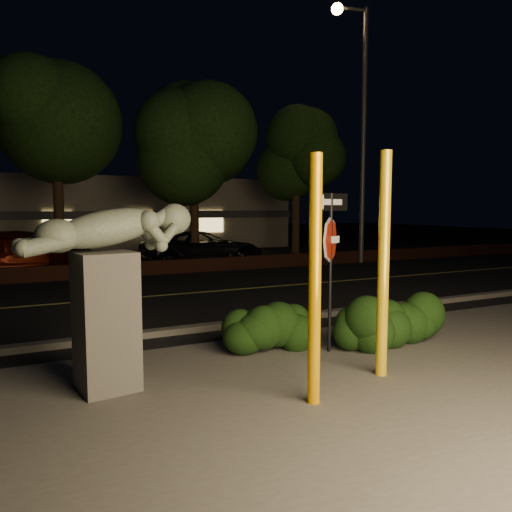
% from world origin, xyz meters
% --- Properties ---
extents(ground, '(90.00, 90.00, 0.00)m').
position_xyz_m(ground, '(0.00, 10.00, 0.00)').
color(ground, black).
rests_on(ground, ground).
extents(patio, '(14.00, 6.00, 0.02)m').
position_xyz_m(patio, '(0.00, -1.00, 0.01)').
color(patio, '#4C4944').
rests_on(patio, ground).
extents(road, '(80.00, 8.00, 0.01)m').
position_xyz_m(road, '(0.00, 7.00, 0.01)').
color(road, black).
rests_on(road, ground).
extents(lane_marking, '(80.00, 0.12, 0.00)m').
position_xyz_m(lane_marking, '(0.00, 7.00, 0.02)').
color(lane_marking, '#B9AC4A').
rests_on(lane_marking, road).
extents(curb, '(80.00, 0.25, 0.12)m').
position_xyz_m(curb, '(0.00, 2.90, 0.06)').
color(curb, '#4C4944').
rests_on(curb, ground).
extents(brick_wall, '(40.00, 0.35, 0.50)m').
position_xyz_m(brick_wall, '(0.00, 11.30, 0.25)').
color(brick_wall, '#411E15').
rests_on(brick_wall, ground).
extents(parking_lot, '(40.00, 12.00, 0.01)m').
position_xyz_m(parking_lot, '(0.00, 17.00, 0.01)').
color(parking_lot, black).
rests_on(parking_lot, ground).
extents(building, '(22.00, 10.20, 4.00)m').
position_xyz_m(building, '(0.00, 24.99, 2.00)').
color(building, '#716A5A').
rests_on(building, ground).
extents(tree_far_b, '(5.20, 5.20, 8.41)m').
position_xyz_m(tree_far_b, '(-2.50, 13.20, 6.05)').
color(tree_far_b, black).
rests_on(tree_far_b, ground).
extents(tree_far_c, '(4.80, 4.80, 7.84)m').
position_xyz_m(tree_far_c, '(2.50, 12.80, 5.66)').
color(tree_far_c, black).
rests_on(tree_far_c, ground).
extents(tree_far_d, '(4.40, 4.40, 7.42)m').
position_xyz_m(tree_far_d, '(7.50, 13.30, 5.42)').
color(tree_far_d, black).
rests_on(tree_far_d, ground).
extents(yellow_pole_left, '(0.15, 0.15, 3.05)m').
position_xyz_m(yellow_pole_left, '(-0.89, -1.14, 1.52)').
color(yellow_pole_left, '#F9A804').
rests_on(yellow_pole_left, ground).
extents(yellow_pole_right, '(0.16, 0.16, 3.19)m').
position_xyz_m(yellow_pole_right, '(0.54, -0.71, 1.59)').
color(yellow_pole_right, yellow).
rests_on(yellow_pole_right, ground).
extents(signpost, '(0.86, 0.30, 2.63)m').
position_xyz_m(signpost, '(0.54, 0.58, 1.87)').
color(signpost, black).
rests_on(signpost, ground).
extents(sculpture, '(2.31, 0.89, 2.46)m').
position_xyz_m(sculpture, '(-3.02, 0.47, 1.52)').
color(sculpture, '#4C4944').
rests_on(sculpture, ground).
extents(hedge_center, '(1.82, 1.01, 0.90)m').
position_xyz_m(hedge_center, '(-0.31, 1.22, 0.45)').
color(hedge_center, black).
rests_on(hedge_center, ground).
extents(hedge_right, '(1.85, 1.27, 1.10)m').
position_xyz_m(hedge_right, '(1.43, 0.44, 0.55)').
color(hedge_right, black).
rests_on(hedge_right, ground).
extents(hedge_far_right, '(1.50, 1.22, 0.90)m').
position_xyz_m(hedge_far_right, '(2.37, 0.59, 0.45)').
color(hedge_far_right, black).
rests_on(hedge_far_right, ground).
extents(streetlight, '(1.57, 0.65, 10.68)m').
position_xyz_m(streetlight, '(9.25, 11.14, 6.36)').
color(streetlight, '#48494D').
rests_on(streetlight, ground).
extents(parked_car_red, '(4.21, 1.83, 1.41)m').
position_xyz_m(parked_car_red, '(-3.89, 13.82, 0.71)').
color(parked_car_red, maroon).
rests_on(parked_car_red, ground).
extents(parked_car_darkred, '(5.60, 3.87, 1.51)m').
position_xyz_m(parked_car_darkred, '(-3.61, 14.39, 0.75)').
color(parked_car_darkred, '#42130C').
rests_on(parked_car_darkred, ground).
extents(parked_car_dark, '(5.09, 2.37, 1.41)m').
position_xyz_m(parked_car_dark, '(3.05, 13.37, 0.70)').
color(parked_car_dark, black).
rests_on(parked_car_dark, ground).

